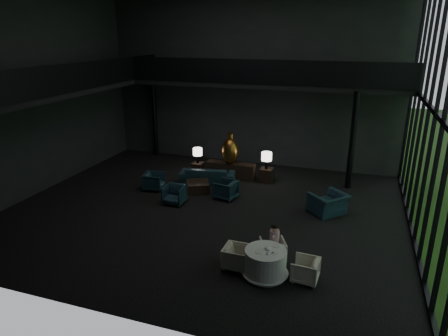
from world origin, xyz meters
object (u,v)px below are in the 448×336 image
(side_table_left, at_px, (198,168))
(side_table_right, at_px, (266,175))
(dining_chair_east, at_px, (305,270))
(table_lamp_left, at_px, (198,152))
(dining_table, at_px, (265,264))
(dining_chair_north, at_px, (273,250))
(lounge_armchair_east, at_px, (226,188))
(table_lamp_right, at_px, (267,157))
(sofa, at_px, (207,171))
(child, at_px, (275,234))
(lounge_armchair_west, at_px, (154,180))
(coffee_table, at_px, (198,187))
(window_armchair, at_px, (328,199))
(console, at_px, (231,170))
(lounge_armchair_south, at_px, (174,194))
(dining_chair_west, at_px, (237,257))
(bronze_urn, at_px, (230,151))

(side_table_left, bearing_deg, side_table_right, -0.13)
(dining_chair_east, bearing_deg, table_lamp_left, -135.95)
(dining_table, height_order, dining_chair_north, dining_table)
(side_table_right, relative_size, dining_table, 0.48)
(lounge_armchair_east, bearing_deg, table_lamp_right, 165.66)
(sofa, distance_m, child, 6.42)
(lounge_armchair_west, relative_size, coffee_table, 0.86)
(window_armchair, height_order, child, window_armchair)
(side_table_right, xyz_separation_m, table_lamp_right, (-0.00, -0.08, 0.83))
(side_table_right, bearing_deg, console, -178.18)
(window_armchair, bearing_deg, table_lamp_left, -69.56)
(lounge_armchair_south, bearing_deg, table_lamp_left, 97.52)
(table_lamp_left, relative_size, dining_table, 0.56)
(lounge_armchair_east, height_order, coffee_table, lounge_armchair_east)
(lounge_armchair_east, bearing_deg, sofa, -126.11)
(lounge_armchair_west, height_order, window_armchair, window_armchair)
(dining_table, xyz_separation_m, child, (0.03, 0.97, 0.42))
(table_lamp_right, relative_size, coffee_table, 0.82)
(coffee_table, bearing_deg, dining_chair_west, -57.02)
(coffee_table, height_order, dining_chair_north, dining_chair_north)
(window_armchair, height_order, dining_chair_west, window_armchair)
(table_lamp_left, distance_m, lounge_armchair_east, 3.21)
(window_armchair, height_order, dining_chair_east, window_armchair)
(lounge_armchair_east, distance_m, window_armchair, 3.89)
(table_lamp_right, xyz_separation_m, lounge_armchair_south, (-2.76, -3.32, -0.73))
(window_armchair, bearing_deg, lounge_armchair_west, -47.71)
(coffee_table, height_order, dining_chair_west, dining_chair_west)
(window_armchair, bearing_deg, lounge_armchair_south, -37.56)
(table_lamp_left, relative_size, dining_chair_east, 1.16)
(coffee_table, bearing_deg, bronze_urn, 67.43)
(side_table_right, height_order, table_lamp_right, table_lamp_right)
(table_lamp_right, relative_size, lounge_armchair_east, 0.91)
(table_lamp_left, bearing_deg, window_armchair, -22.76)
(lounge_armchair_east, bearing_deg, lounge_armchair_west, -77.34)
(side_table_left, distance_m, dining_table, 8.41)
(lounge_armchair_east, xyz_separation_m, child, (2.67, -3.64, 0.34))
(side_table_left, height_order, dining_chair_east, dining_chair_east)
(lounge_armchair_west, bearing_deg, window_armchair, -101.25)
(dining_chair_east, distance_m, dining_chair_west, 1.86)
(lounge_armchair_south, bearing_deg, coffee_table, 75.11)
(dining_table, xyz_separation_m, dining_chair_east, (1.03, 0.10, -0.03))
(side_table_left, xyz_separation_m, lounge_armchair_south, (0.44, -3.41, 0.14))
(dining_chair_west, bearing_deg, dining_chair_north, -49.98)
(lounge_armchair_east, xyz_separation_m, window_armchair, (3.88, -0.18, 0.16))
(bronze_urn, relative_size, dining_chair_east, 2.27)
(sofa, height_order, child, child)
(bronze_urn, height_order, lounge_armchair_west, bronze_urn)
(side_table_right, distance_m, dining_chair_west, 6.85)
(console, relative_size, lounge_armchair_east, 2.67)
(sofa, bearing_deg, table_lamp_left, -59.04)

